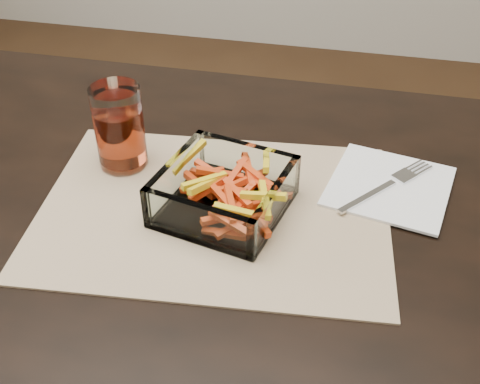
% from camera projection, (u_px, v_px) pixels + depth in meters
% --- Properties ---
extents(dining_table, '(1.60, 0.90, 0.75)m').
position_uv_depth(dining_table, '(121.00, 280.00, 0.80)').
color(dining_table, black).
rests_on(dining_table, ground).
extents(placemat, '(0.48, 0.37, 0.00)m').
position_uv_depth(placemat, '(214.00, 209.00, 0.78)').
color(placemat, tan).
rests_on(placemat, dining_table).
extents(glass_bowl, '(0.18, 0.18, 0.06)m').
position_uv_depth(glass_bowl, '(224.00, 194.00, 0.77)').
color(glass_bowl, white).
rests_on(glass_bowl, placemat).
extents(tumbler, '(0.07, 0.07, 0.12)m').
position_uv_depth(tumbler, '(120.00, 130.00, 0.83)').
color(tumbler, white).
rests_on(tumbler, placemat).
extents(napkin, '(0.18, 0.18, 0.00)m').
position_uv_depth(napkin, '(389.00, 186.00, 0.82)').
color(napkin, white).
rests_on(napkin, placemat).
extents(fork, '(0.12, 0.14, 0.00)m').
position_uv_depth(fork, '(389.00, 185.00, 0.81)').
color(fork, silver).
rests_on(fork, napkin).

